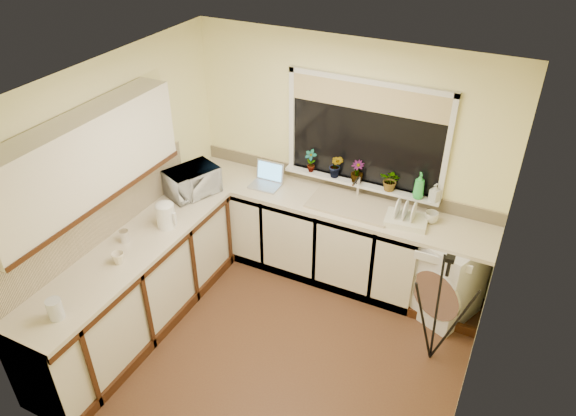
{
  "coord_description": "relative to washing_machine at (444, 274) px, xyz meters",
  "views": [
    {
      "loc": [
        1.6,
        -3.05,
        3.76
      ],
      "look_at": [
        -0.17,
        0.55,
        1.15
      ],
      "focal_mm": 33.66,
      "sensor_mm": 36.0,
      "label": 1
    }
  ],
  "objects": [
    {
      "name": "floor",
      "position": [
        -1.19,
        -1.16,
        -0.43
      ],
      "size": [
        3.2,
        3.2,
        0.0
      ],
      "primitive_type": "plane",
      "color": "#523420",
      "rests_on": "ground"
    },
    {
      "name": "upper_cabinet",
      "position": [
        -2.63,
        -1.61,
        1.37
      ],
      "size": [
        0.28,
        1.9,
        0.7
      ],
      "primitive_type": "cube",
      "color": "silver",
      "rests_on": "wall_left"
    },
    {
      "name": "washing_machine",
      "position": [
        0.0,
        0.0,
        0.0
      ],
      "size": [
        0.79,
        0.78,
        0.87
      ],
      "primitive_type": "cube",
      "rotation": [
        0.0,
        0.0,
        -0.4
      ],
      "color": "silver",
      "rests_on": "floor"
    },
    {
      "name": "tripod",
      "position": [
        0.09,
        -0.67,
        0.14
      ],
      "size": [
        0.68,
        0.68,
        1.14
      ],
      "primitive_type": null,
      "rotation": [
        0.0,
        0.0,
        -0.26
      ],
      "color": "black",
      "rests_on": "floor"
    },
    {
      "name": "cup_back",
      "position": [
        -0.22,
        0.11,
        0.52
      ],
      "size": [
        0.17,
        0.17,
        0.11
      ],
      "primitive_type": "imported",
      "rotation": [
        0.0,
        0.0,
        -0.38
      ],
      "color": "beige",
      "rests_on": "worktop_back"
    },
    {
      "name": "plant_a",
      "position": [
        -1.52,
        0.25,
        0.74
      ],
      "size": [
        0.14,
        0.1,
        0.24
      ],
      "primitive_type": "imported",
      "rotation": [
        0.0,
        0.0,
        -0.12
      ],
      "color": "#999999",
      "rests_on": "windowsill"
    },
    {
      "name": "steel_jar",
      "position": [
        -2.58,
        -1.39,
        0.52
      ],
      "size": [
        0.08,
        0.08,
        0.11
      ],
      "primitive_type": "cylinder",
      "color": "silver",
      "rests_on": "worktop_left"
    },
    {
      "name": "faucet",
      "position": [
        -0.99,
        0.22,
        0.59
      ],
      "size": [
        0.03,
        0.03,
        0.24
      ],
      "primitive_type": "cylinder",
      "color": "silver",
      "rests_on": "worktop_back"
    },
    {
      "name": "soap_bottle_clear",
      "position": [
        -0.25,
        0.25,
        0.71
      ],
      "size": [
        0.1,
        0.11,
        0.18
      ],
      "primitive_type": "imported",
      "rotation": [
        0.0,
        0.0,
        -0.37
      ],
      "color": "#999999",
      "rests_on": "windowsill"
    },
    {
      "name": "worktop_back",
      "position": [
        -1.19,
        0.04,
        0.45
      ],
      "size": [
        3.2,
        0.6,
        0.04
      ],
      "primitive_type": "cube",
      "color": "beige",
      "rests_on": "base_cabinet_back"
    },
    {
      "name": "base_cabinet_left",
      "position": [
        -2.49,
        -1.46,
        -0.0
      ],
      "size": [
        0.54,
        2.4,
        0.86
      ],
      "primitive_type": "cube",
      "color": "silver",
      "rests_on": "floor"
    },
    {
      "name": "wall_back",
      "position": [
        -1.19,
        0.34,
        0.79
      ],
      "size": [
        3.2,
        0.0,
        3.2
      ],
      "primitive_type": "plane",
      "rotation": [
        1.57,
        0.0,
        0.0
      ],
      "color": "#FFF7AA",
      "rests_on": "ground"
    },
    {
      "name": "wall_front",
      "position": [
        -1.19,
        -2.66,
        0.79
      ],
      "size": [
        3.2,
        0.0,
        3.2
      ],
      "primitive_type": "plane",
      "rotation": [
        -1.57,
        0.0,
        0.0
      ],
      "color": "#FFF7AA",
      "rests_on": "ground"
    },
    {
      "name": "worktop_left",
      "position": [
        -2.49,
        -1.46,
        0.45
      ],
      "size": [
        0.6,
        2.4,
        0.04
      ],
      "primitive_type": "cube",
      "color": "beige",
      "rests_on": "base_cabinet_left"
    },
    {
      "name": "splashback_left",
      "position": [
        -2.77,
        -1.46,
        0.69
      ],
      "size": [
        0.02,
        2.4,
        0.45
      ],
      "primitive_type": "cube",
      "color": "beige",
      "rests_on": "wall_left"
    },
    {
      "name": "sink",
      "position": [
        -0.99,
        0.04,
        0.48
      ],
      "size": [
        0.82,
        0.46,
        0.03
      ],
      "primitive_type": "cube",
      "color": "tan",
      "rests_on": "worktop_back"
    },
    {
      "name": "window_blind",
      "position": [
        -0.99,
        0.3,
        1.49
      ],
      "size": [
        1.5,
        0.02,
        0.25
      ],
      "primitive_type": "cube",
      "color": "tan",
      "rests_on": "wall_back"
    },
    {
      "name": "plant_d",
      "position": [
        -0.67,
        0.25,
        0.73
      ],
      "size": [
        0.22,
        0.19,
        0.22
      ],
      "primitive_type": "imported",
      "rotation": [
        0.0,
        0.0,
        -0.11
      ],
      "color": "#999999",
      "rests_on": "windowsill"
    },
    {
      "name": "splashback_back",
      "position": [
        -1.19,
        0.33,
        0.54
      ],
      "size": [
        3.2,
        0.02,
        0.14
      ],
      "primitive_type": "cube",
      "color": "beige",
      "rests_on": "wall_back"
    },
    {
      "name": "microwave",
      "position": [
        -2.51,
        -0.44,
        0.61
      ],
      "size": [
        0.5,
        0.59,
        0.28
      ],
      "primitive_type": "imported",
      "rotation": [
        0.0,
        0.0,
        1.18
      ],
      "color": "white",
      "rests_on": "worktop_left"
    },
    {
      "name": "base_cabinet_back",
      "position": [
        -1.51,
        0.04,
        -0.0
      ],
      "size": [
        2.55,
        0.6,
        0.86
      ],
      "primitive_type": "cube",
      "color": "silver",
      "rests_on": "floor"
    },
    {
      "name": "wall_left",
      "position": [
        -2.79,
        -1.16,
        0.79
      ],
      "size": [
        0.0,
        3.0,
        3.0
      ],
      "primitive_type": "plane",
      "rotation": [
        1.57,
        0.0,
        1.57
      ],
      "color": "#FFF7AA",
      "rests_on": "ground"
    },
    {
      "name": "wall_right",
      "position": [
        0.41,
        -1.16,
        0.79
      ],
      "size": [
        0.0,
        3.0,
        3.0
      ],
      "primitive_type": "plane",
      "rotation": [
        1.57,
        0.0,
        -1.57
      ],
      "color": "#FFF7AA",
      "rests_on": "ground"
    },
    {
      "name": "kettle",
      "position": [
        -2.39,
        -1.03,
        0.58
      ],
      "size": [
        0.17,
        0.17,
        0.23
      ],
      "primitive_type": "cylinder",
      "color": "white",
      "rests_on": "worktop_left"
    },
    {
      "name": "laptop",
      "position": [
        -1.92,
        0.05,
        0.53
      ],
      "size": [
        0.31,
        0.27,
        0.23
      ],
      "rotation": [
        0.0,
        0.0,
        0.02
      ],
      "color": "#A5A5AD",
      "rests_on": "worktop_back"
    },
    {
      "name": "glass_jug",
      "position": [
        -2.4,
        -2.36,
        0.55
      ],
      "size": [
        0.11,
        0.11,
        0.17
      ],
      "primitive_type": "cylinder",
      "color": "silver",
      "rests_on": "worktop_left"
    },
    {
      "name": "plant_c",
      "position": [
        -1.02,
        0.26,
        0.73
      ],
      "size": [
        0.13,
        0.13,
        0.23
      ],
      "primitive_type": "imported",
      "rotation": [
        0.0,
        0.0,
        -0.0
      ],
      "color": "#999999",
      "rests_on": "windowsill"
    },
    {
      "name": "soap_bottle_green",
      "position": [
        -0.4,
        0.23,
        0.75
      ],
      "size": [
        0.14,
        0.14,
        0.27
      ],
      "primitive_type": "imported",
      "rotation": [
        0.0,
        0.0,
        0.42
      ],
      "color": "green",
      "rests_on": "windowsill"
    },
    {
      "name": "cup_left",
      "position": [
        -2.43,
        -1.65,
        0.52
      ],
      "size": [
        0.12,
        0.12,
        0.1
      ],
      "primitive_type": "imported",
      "rotation": [
        0.0,
        0.0,
        -0.11
      ],
      "color": "#F0E1C5",
      "rests_on": "worktop_left"
    },
    {
      "name": "plant_b",
      "position": [
        -1.24,
        0.25,
        0.75
      ],
      "size": [
        0.15,
        0.12,
        0.26
      ],
      "primitive_type": "imported",
      "rotation": [
        0.0,
        0.0,
        -0.08
      ],
      "color": "#999999",
      "rests_on": "windowsill"
    },
    {
      "name": "dish_rack",
      "position": [
        -0.42,
        -0.01,
        0.5
      ],
      "size": [
        0.42,
        0.33,
        0.06
      ],
      "primitive_type": "cube",
      "rotation": [
        0.0,
        0.0,
        0.12
      ],
      "color": "silver",
      "rests_on": "worktop_back"
    },
    {
      "name": "window_glass",
      "position": [
        -0.99,
        0.32,
        1.12
      ],
      "size": [
        1.5,
        0.02,
        1.0
      ],
      "primitive_type": "cube",
      "color": "black",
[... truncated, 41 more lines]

